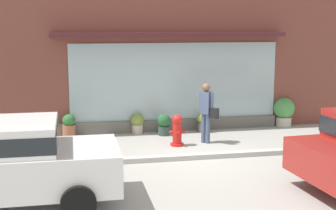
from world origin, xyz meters
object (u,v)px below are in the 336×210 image
parked_car_white (2,159)px  potted_plant_corner_tall (164,124)px  potted_plant_window_center (284,111)px  pedestrian_with_handbag (207,109)px  potted_plant_window_right (203,122)px  potted_plant_by_entrance (137,123)px  potted_plant_near_hydrant (69,126)px  fire_hydrant (177,130)px

parked_car_white → potted_plant_corner_tall: 6.28m
potted_plant_window_center → potted_plant_corner_tall: bearing=-173.4°
pedestrian_with_handbag → potted_plant_corner_tall: 1.61m
potted_plant_window_right → potted_plant_by_entrance: 1.98m
potted_plant_near_hydrant → pedestrian_with_handbag: bearing=-22.3°
potted_plant_window_right → potted_plant_window_center: potted_plant_window_center is taller
fire_hydrant → potted_plant_window_right: bearing=52.0°
parked_car_white → potted_plant_near_hydrant: parked_car_white is taller
potted_plant_near_hydrant → potted_plant_corner_tall: size_ratio=1.05×
fire_hydrant → parked_car_white: size_ratio=0.21×
potted_plant_by_entrance → potted_plant_near_hydrant: size_ratio=0.91×
fire_hydrant → potted_plant_by_entrance: bearing=116.8°
parked_car_white → potted_plant_corner_tall: parked_car_white is taller
potted_plant_window_center → potted_plant_near_hydrant: bearing=-179.1°
potted_plant_near_hydrant → potted_plant_window_center: size_ratio=0.72×
pedestrian_with_handbag → potted_plant_window_center: (3.01, 1.61, -0.45)m
potted_plant_window_right → potted_plant_corner_tall: 1.26m
potted_plant_window_right → potted_plant_window_center: (2.72, 0.27, 0.18)m
fire_hydrant → potted_plant_near_hydrant: size_ratio=1.27×
potted_plant_window_right → parked_car_white: bearing=-135.4°
potted_plant_by_entrance → potted_plant_corner_tall: (0.73, -0.40, 0.02)m
pedestrian_with_handbag → potted_plant_window_center: 3.44m
fire_hydrant → parked_car_white: 5.43m
potted_plant_by_entrance → potted_plant_corner_tall: potted_plant_corner_tall is taller
fire_hydrant → pedestrian_with_handbag: size_ratio=0.51×
fire_hydrant → pedestrian_with_handbag: pedestrian_with_handbag is taller
potted_plant_corner_tall → potted_plant_by_entrance: bearing=151.4°
fire_hydrant → potted_plant_window_right: (1.13, 1.45, -0.12)m
potted_plant_by_entrance → potted_plant_near_hydrant: potted_plant_near_hydrant is taller
pedestrian_with_handbag → potted_plant_by_entrance: 2.37m
parked_car_white → pedestrian_with_handbag: bearing=38.0°
pedestrian_with_handbag → parked_car_white: pedestrian_with_handbag is taller
pedestrian_with_handbag → potted_plant_by_entrance: pedestrian_with_handbag is taller
potted_plant_window_right → potted_plant_corner_tall: size_ratio=0.97×
fire_hydrant → potted_plant_window_right: 1.85m
pedestrian_with_handbag → parked_car_white: size_ratio=0.41×
parked_car_white → potted_plant_by_entrance: size_ratio=6.68×
fire_hydrant → potted_plant_near_hydrant: fire_hydrant is taller
fire_hydrant → potted_plant_window_center: 4.22m
potted_plant_window_right → potted_plant_window_center: size_ratio=0.67×
potted_plant_window_right → potted_plant_window_center: 2.74m
potted_plant_near_hydrant → potted_plant_corner_tall: bearing=-7.5°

